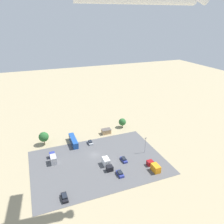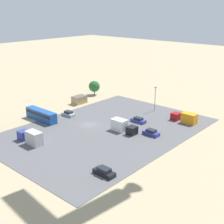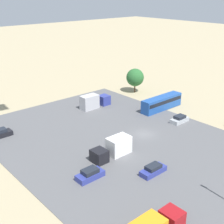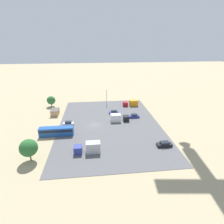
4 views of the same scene
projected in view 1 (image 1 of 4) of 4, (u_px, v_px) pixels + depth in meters
ground_plane at (94, 155)px, 99.35m from camera, size 400.00×400.00×0.00m
parking_lot_surface at (98, 162)px, 94.13m from camera, size 56.11×39.06×0.08m
shed_building at (106, 131)px, 117.58m from camera, size 4.97×3.36×2.55m
bus at (73, 141)px, 107.66m from camera, size 2.50×11.62×3.07m
parked_car_0 at (120, 174)px, 86.06m from camera, size 1.96×4.34×1.57m
parked_car_1 at (124, 160)px, 94.83m from camera, size 1.79×4.49×1.45m
parked_car_2 at (90, 142)px, 107.99m from camera, size 1.93×4.25×1.52m
parked_car_3 at (65, 197)px, 74.57m from camera, size 1.94×4.71×1.57m
parked_truck_0 at (107, 163)px, 90.96m from camera, size 2.54×7.45×3.05m
parked_truck_1 at (53, 158)px, 94.13m from camera, size 2.41×7.75×3.31m
parked_truck_2 at (154, 167)px, 89.07m from camera, size 2.53×7.51×2.90m
tree_near_shed at (122, 122)px, 123.82m from camera, size 4.12×4.12×5.30m
tree_apron_mid at (44, 137)px, 106.11m from camera, size 4.79×4.79×6.59m
light_pole_lot_centre at (145, 144)px, 99.39m from camera, size 0.90×0.28×7.69m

